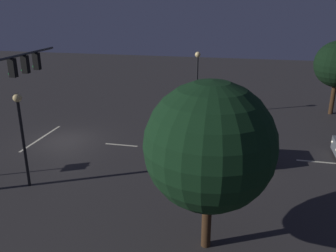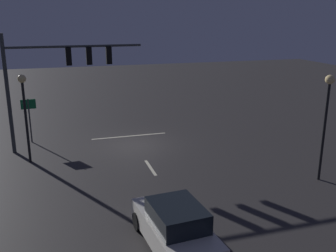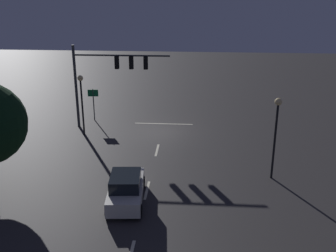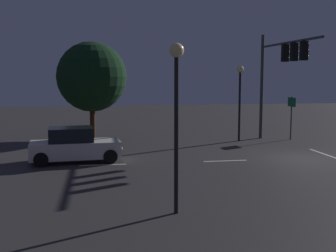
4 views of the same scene
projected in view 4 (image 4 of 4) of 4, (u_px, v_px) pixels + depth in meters
The scene contains 10 objects.
ground_plane at pixel (301, 158), 21.80m from camera, with size 80.00×80.00×0.00m, color #2D2B2B.
traffic_signal_assembly at pixel (280, 65), 25.54m from camera, with size 7.82×0.47×6.85m.
lane_dash_far at pixel (225, 161), 21.16m from camera, with size 2.20×0.16×0.01m, color beige.
lane_dash_mid at pixel (103, 165), 20.21m from camera, with size 2.20×0.16×0.01m, color beige.
stop_bar at pixel (334, 157), 22.08m from camera, with size 5.00×0.16×0.01m, color beige.
car_approaching at pixel (74, 146), 20.87m from camera, with size 2.22×4.48×1.70m.
street_lamp_left_kerb at pixel (176, 96), 12.73m from camera, with size 0.44×0.44×5.16m.
street_lamp_right_kerb at pixel (240, 88), 27.21m from camera, with size 0.44×0.44×4.83m.
route_sign at pixel (292, 109), 27.99m from camera, with size 0.90×0.13×2.83m.
tree_right_near at pixel (92, 77), 28.40m from camera, with size 4.65×4.65×6.44m.
Camera 4 is at (-20.09, 10.12, 4.22)m, focal length 45.75 mm.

